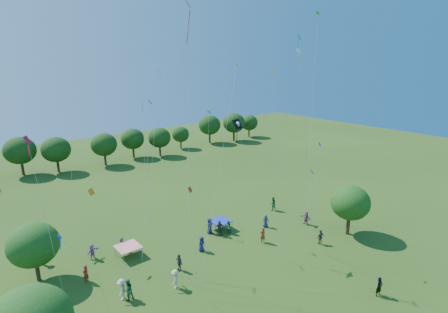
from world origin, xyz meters
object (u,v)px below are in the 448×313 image
at_px(near_tree_north, 33,245).
at_px(man_in_black, 379,287).
at_px(tent_red_stripe, 128,247).
at_px(red_high_kite, 188,58).
at_px(near_tree_east, 350,203).
at_px(tent_blue, 220,221).
at_px(pirate_kite, 239,127).

distance_m(near_tree_north, man_in_black, 29.64).
xyz_separation_m(tent_red_stripe, red_high_kite, (5.80, -2.98, 18.16)).
xyz_separation_m(near_tree_east, red_high_kite, (-15.33, 8.36, 15.40)).
bearing_deg(tent_red_stripe, red_high_kite, -27.17).
xyz_separation_m(near_tree_east, man_in_black, (-7.65, -7.62, -2.92)).
distance_m(tent_red_stripe, tent_blue, 10.76).
distance_m(tent_red_stripe, man_in_black, 23.26).
height_order(near_tree_north, tent_red_stripe, near_tree_north).
xyz_separation_m(near_tree_north, near_tree_east, (29.04, -12.72, 0.26)).
bearing_deg(tent_blue, near_tree_east, -43.82).
height_order(tent_red_stripe, tent_blue, same).
bearing_deg(red_high_kite, near_tree_east, -28.62).
distance_m(near_tree_east, tent_red_stripe, 24.14).
relative_size(tent_blue, man_in_black, 1.27).
bearing_deg(near_tree_north, pirate_kite, -21.01).
distance_m(man_in_black, red_high_kite, 25.50).
bearing_deg(near_tree_east, tent_red_stripe, 151.78).
xyz_separation_m(man_in_black, pirate_kite, (-3.71, 13.56, 11.87)).
distance_m(near_tree_east, man_in_black, 11.19).
distance_m(pirate_kite, red_high_kite, 7.96).
bearing_deg(tent_red_stripe, tent_blue, -7.02).
xyz_separation_m(near_tree_north, red_high_kite, (13.72, -4.36, 15.66)).
bearing_deg(tent_blue, man_in_black, -81.02).
bearing_deg(pirate_kite, tent_blue, 77.28).
height_order(near_tree_north, pirate_kite, pirate_kite).
relative_size(near_tree_north, tent_blue, 2.49).
height_order(near_tree_north, red_high_kite, red_high_kite).
bearing_deg(pirate_kite, near_tree_east, -27.57).
relative_size(near_tree_east, tent_red_stripe, 2.60).
relative_size(near_tree_north, pirate_kite, 0.45).
height_order(near_tree_north, near_tree_east, near_tree_east).
height_order(near_tree_east, tent_blue, near_tree_east).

